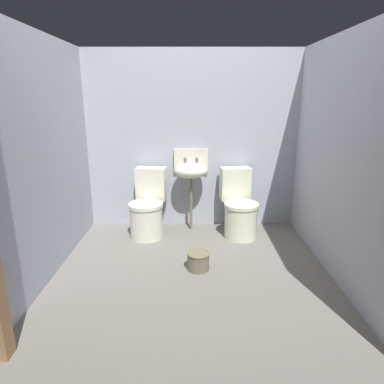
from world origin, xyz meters
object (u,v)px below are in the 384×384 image
object	(u,v)px
toilet_left	(148,209)
sink	(191,170)
bucket	(198,260)
toilet_right	(239,209)

from	to	relation	value
toilet_left	sink	world-z (taller)	sink
sink	bucket	distance (m)	1.25
sink	bucket	world-z (taller)	sink
bucket	toilet_right	bearing A→B (deg)	59.99
toilet_left	bucket	bearing A→B (deg)	131.01
toilet_right	bucket	distance (m)	1.03
toilet_right	sink	bearing A→B (deg)	-26.55
toilet_right	bucket	xyz separation A→B (m)	(-0.50, -0.87, -0.23)
sink	toilet_left	bearing A→B (deg)	-159.90
toilet_left	bucket	xyz separation A→B (m)	(0.59, -0.87, -0.23)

